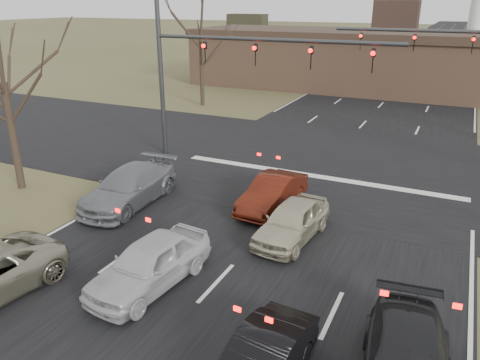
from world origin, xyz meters
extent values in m
plane|color=#4B4A28|center=(0.00, 0.00, 0.00)|extent=(360.00, 360.00, 0.00)
cube|color=black|center=(0.00, 60.00, 0.01)|extent=(14.00, 300.00, 0.02)
cube|color=black|center=(0.00, 15.00, 0.01)|extent=(200.00, 14.00, 0.02)
cube|color=#90674D|center=(2.00, 38.00, 2.30)|extent=(42.00, 10.00, 4.60)
cube|color=#38281E|center=(2.00, 38.00, 4.95)|extent=(42.40, 10.40, 0.70)
cylinder|color=#383A3D|center=(-8.50, 13.00, 4.00)|extent=(0.24, 0.24, 8.00)
cylinder|color=#383A3D|center=(-2.50, 13.00, 6.20)|extent=(12.00, 0.18, 0.18)
imported|color=black|center=(-5.83, 13.00, 5.50)|extent=(0.16, 0.20, 1.00)
imported|color=black|center=(-3.17, 13.00, 5.50)|extent=(0.16, 0.20, 1.00)
imported|color=black|center=(-0.50, 13.00, 5.50)|extent=(0.16, 0.20, 1.00)
imported|color=black|center=(2.17, 13.00, 5.50)|extent=(0.16, 0.20, 1.00)
cylinder|color=#383A3D|center=(3.50, 23.00, 6.20)|extent=(11.00, 0.18, 0.18)
imported|color=black|center=(5.86, 23.00, 5.50)|extent=(0.16, 0.20, 1.00)
imported|color=black|center=(2.71, 23.00, 5.50)|extent=(0.16, 0.20, 1.00)
imported|color=black|center=(-0.43, 23.00, 5.50)|extent=(0.16, 0.20, 1.00)
cylinder|color=black|center=(-11.50, 6.00, 2.34)|extent=(0.32, 0.32, 4.68)
cylinder|color=black|center=(-13.00, 25.00, 2.61)|extent=(0.32, 0.32, 5.23)
imported|color=#BDBDBF|center=(-1.70, 2.13, 0.73)|extent=(2.18, 4.43, 1.45)
imported|color=gray|center=(-5.99, 6.67, 0.74)|extent=(2.28, 5.17, 1.48)
imported|color=#4C160A|center=(-0.50, 8.74, 0.67)|extent=(1.71, 4.14, 1.33)
imported|color=beige|center=(1.06, 6.63, 0.67)|extent=(1.95, 4.09, 1.35)
camera|label=1|loc=(5.72, -7.40, 7.85)|focal=35.00mm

